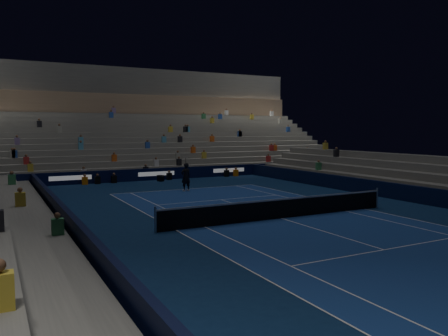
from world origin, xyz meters
name	(u,v)px	position (x,y,z in m)	size (l,w,h in m)	color
ground	(281,218)	(0.00, 0.00, 0.00)	(90.00, 90.00, 0.00)	#0C2248
court_surface	(281,218)	(0.00, 0.00, 0.01)	(10.97, 23.77, 0.01)	navy
sponsor_barrier_far	(156,174)	(0.00, 18.50, 0.50)	(44.00, 0.25, 1.00)	black
sponsor_barrier_east	(418,195)	(9.70, 0.00, 0.50)	(0.25, 37.00, 1.00)	black
sponsor_barrier_west	(73,229)	(-9.70, 0.00, 0.50)	(0.25, 37.00, 1.00)	black
grandstand_main	(126,138)	(0.00, 27.90, 3.38)	(44.00, 15.20, 11.20)	slate
tennis_net	(281,208)	(0.00, 0.00, 0.50)	(12.90, 0.10, 1.10)	#B2B2B7
tennis_player	(186,177)	(-0.39, 11.01, 0.99)	(0.72, 0.47, 1.98)	black
broadcast_camera	(161,178)	(0.00, 17.34, 0.27)	(0.54, 0.90, 0.52)	black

